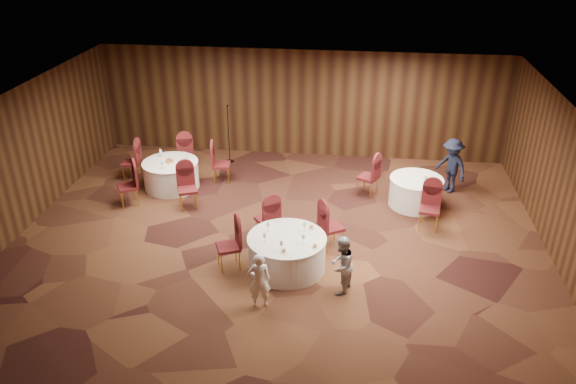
# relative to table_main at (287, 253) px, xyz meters

# --- Properties ---
(ground) EXTENTS (12.00, 12.00, 0.00)m
(ground) POSITION_rel_table_main_xyz_m (-0.35, 1.15, -0.38)
(ground) COLOR black
(ground) RESTS_ON ground
(room_shell) EXTENTS (12.00, 12.00, 12.00)m
(room_shell) POSITION_rel_table_main_xyz_m (-0.35, 1.15, 1.59)
(room_shell) COLOR silver
(room_shell) RESTS_ON ground
(table_main) EXTENTS (1.64, 1.64, 0.74)m
(table_main) POSITION_rel_table_main_xyz_m (0.00, 0.00, 0.00)
(table_main) COLOR white
(table_main) RESTS_ON ground
(table_left) EXTENTS (1.49, 1.49, 0.74)m
(table_left) POSITION_rel_table_main_xyz_m (-3.58, 3.40, 0.00)
(table_left) COLOR white
(table_left) RESTS_ON ground
(table_right) EXTENTS (1.34, 1.34, 0.74)m
(table_right) POSITION_rel_table_main_xyz_m (2.88, 3.19, 0.00)
(table_right) COLOR white
(table_right) RESTS_ON ground
(chairs_main) EXTENTS (2.79, 1.94, 1.00)m
(chairs_main) POSITION_rel_table_main_xyz_m (-0.31, 0.66, 0.12)
(chairs_main) COLOR #440D1C
(chairs_main) RESTS_ON ground
(chairs_left) EXTENTS (3.08, 3.03, 1.00)m
(chairs_left) POSITION_rel_table_main_xyz_m (-3.57, 3.41, 0.12)
(chairs_left) COLOR #440D1C
(chairs_left) RESTS_ON ground
(chairs_right) EXTENTS (2.08, 2.24, 1.00)m
(chairs_right) POSITION_rel_table_main_xyz_m (2.39, 2.85, 0.12)
(chairs_right) COLOR #440D1C
(chairs_right) RESTS_ON ground
(tabletop_main) EXTENTS (1.14, 1.12, 0.22)m
(tabletop_main) POSITION_rel_table_main_xyz_m (0.14, -0.10, 0.47)
(tabletop_main) COLOR silver
(tabletop_main) RESTS_ON table_main
(tabletop_left) EXTENTS (0.81, 0.82, 0.22)m
(tabletop_left) POSITION_rel_table_main_xyz_m (-3.58, 3.41, 0.45)
(tabletop_left) COLOR silver
(tabletop_left) RESTS_ON table_left
(tabletop_right) EXTENTS (0.08, 0.08, 0.22)m
(tabletop_right) POSITION_rel_table_main_xyz_m (3.05, 2.93, 0.52)
(tabletop_right) COLOR silver
(tabletop_right) RESTS_ON table_right
(mic_stand) EXTENTS (0.24, 0.24, 1.75)m
(mic_stand) POSITION_rel_table_main_xyz_m (-2.40, 5.28, 0.15)
(mic_stand) COLOR black
(mic_stand) RESTS_ON ground
(woman_a) EXTENTS (0.48, 0.38, 1.17)m
(woman_a) POSITION_rel_table_main_xyz_m (-0.35, -1.32, 0.21)
(woman_a) COLOR white
(woman_a) RESTS_ON ground
(woman_b) EXTENTS (0.62, 0.71, 1.23)m
(woman_b) POSITION_rel_table_main_xyz_m (1.15, -0.68, 0.24)
(woman_b) COLOR #A9A8AD
(woman_b) RESTS_ON ground
(man_c) EXTENTS (1.03, 1.09, 1.49)m
(man_c) POSITION_rel_table_main_xyz_m (3.83, 4.10, 0.37)
(man_c) COLOR black
(man_c) RESTS_ON ground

